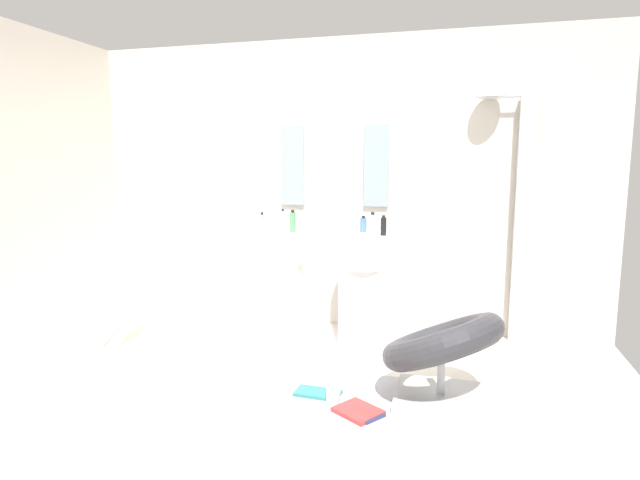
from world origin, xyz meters
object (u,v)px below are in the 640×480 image
(soap_bottle_green, at_px, (293,222))
(lounge_chair, at_px, (442,349))
(towel_rack, at_px, (112,275))
(pedestal_sink_left, at_px, (279,278))
(soap_bottle_blue, at_px, (363,225))
(coffee_mug, at_px, (333,395))
(shower_column, at_px, (522,214))
(magazine_teal, at_px, (318,393))
(soap_bottle_clear, at_px, (373,225))
(soap_bottle_grey, at_px, (262,223))
(soap_bottle_white, at_px, (283,220))
(magazine_navy, at_px, (361,411))
(pedestal_sink_right, at_px, (367,284))
(soap_bottle_black, at_px, (384,226))
(magazine_red, at_px, (358,411))

(soap_bottle_green, bearing_deg, lounge_chair, -37.08)
(lounge_chair, xyz_separation_m, towel_rack, (-2.55, 0.24, 0.28))
(pedestal_sink_left, height_order, soap_bottle_blue, soap_bottle_blue)
(lounge_chair, xyz_separation_m, coffee_mug, (-0.65, -0.21, -0.29))
(shower_column, bearing_deg, pedestal_sink_left, -170.03)
(lounge_chair, bearing_deg, magazine_teal, -171.66)
(shower_column, height_order, soap_bottle_clear, shower_column)
(soap_bottle_blue, relative_size, soap_bottle_grey, 0.80)
(soap_bottle_green, bearing_deg, magazine_teal, -64.56)
(shower_column, height_order, soap_bottle_white, shower_column)
(towel_rack, relative_size, magazine_navy, 3.58)
(pedestal_sink_left, relative_size, pedestal_sink_right, 1.00)
(coffee_mug, distance_m, soap_bottle_white, 1.84)
(pedestal_sink_left, height_order, shower_column, shower_column)
(shower_column, distance_m, soap_bottle_white, 2.02)
(pedestal_sink_left, height_order, magazine_teal, pedestal_sink_left)
(lounge_chair, height_order, soap_bottle_black, soap_bottle_black)
(pedestal_sink_right, distance_m, magazine_red, 1.41)
(pedestal_sink_right, bearing_deg, shower_column, 16.06)
(pedestal_sink_left, bearing_deg, pedestal_sink_right, 0.00)
(towel_rack, bearing_deg, soap_bottle_blue, 26.35)
(pedestal_sink_left, xyz_separation_m, magazine_red, (0.96, -1.31, -0.48))
(soap_bottle_white, xyz_separation_m, soap_bottle_grey, (-0.09, -0.29, -0.00))
(pedestal_sink_right, bearing_deg, lounge_chair, -57.18)
(pedestal_sink_right, bearing_deg, magazine_navy, -81.42)
(soap_bottle_clear, relative_size, soap_bottle_blue, 1.39)
(magazine_red, relative_size, soap_bottle_green, 1.34)
(pedestal_sink_right, xyz_separation_m, shower_column, (1.22, 0.35, 0.58))
(soap_bottle_black, bearing_deg, lounge_chair, -62.35)
(magazine_red, relative_size, coffee_mug, 2.34)
(lounge_chair, distance_m, magazine_red, 0.65)
(shower_column, distance_m, magazine_red, 2.23)
(soap_bottle_white, height_order, soap_bottle_grey, soap_bottle_white)
(pedestal_sink_left, relative_size, soap_bottle_clear, 5.20)
(towel_rack, distance_m, soap_bottle_green, 1.51)
(magazine_teal, bearing_deg, pedestal_sink_right, 86.77)
(magazine_red, relative_size, soap_bottle_white, 1.43)
(magazine_navy, relative_size, soap_bottle_black, 1.61)
(soap_bottle_clear, xyz_separation_m, soap_bottle_blue, (-0.12, 0.24, -0.03))
(pedestal_sink_left, distance_m, lounge_chair, 1.76)
(pedestal_sink_right, bearing_deg, magazine_red, -82.08)
(magazine_red, relative_size, magazine_teal, 0.87)
(shower_column, distance_m, lounge_chair, 1.65)
(coffee_mug, bearing_deg, lounge_chair, 17.78)
(lounge_chair, height_order, soap_bottle_blue, soap_bottle_blue)
(coffee_mug, xyz_separation_m, soap_bottle_grey, (-0.88, 1.09, 0.93))
(towel_rack, height_order, magazine_teal, towel_rack)
(towel_rack, relative_size, soap_bottle_black, 5.76)
(shower_column, bearing_deg, magazine_red, -122.01)
(shower_column, xyz_separation_m, coffee_mug, (-1.21, -1.57, -1.02))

